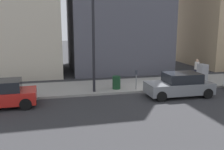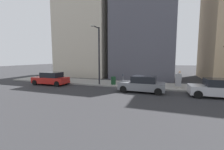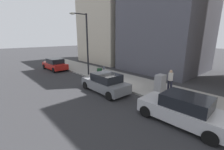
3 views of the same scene
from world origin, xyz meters
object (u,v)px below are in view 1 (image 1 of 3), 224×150
(parked_car_grey, at_px, (180,85))
(utility_box, at_px, (202,74))
(parking_meter, at_px, (136,78))
(pedestrian_midblock, at_px, (197,68))
(trash_bin, at_px, (116,83))
(streetlamp, at_px, (94,33))

(parked_car_grey, xyz_separation_m, utility_box, (2.60, -3.30, 0.11))
(parking_meter, bearing_deg, pedestrian_midblock, -71.20)
(utility_box, xyz_separation_m, trash_bin, (-0.40, 6.93, -0.25))
(trash_bin, bearing_deg, parked_car_grey, -121.27)
(trash_bin, distance_m, pedestrian_midblock, 7.32)
(utility_box, bearing_deg, streetlamp, 96.78)
(utility_box, xyz_separation_m, pedestrian_midblock, (1.14, -0.21, 0.24))
(parked_car_grey, bearing_deg, trash_bin, 59.49)
(parked_car_grey, bearing_deg, parking_meter, 53.96)
(parking_meter, distance_m, pedestrian_midblock, 6.18)
(parking_meter, bearing_deg, parked_car_grey, -126.80)
(pedestrian_midblock, bearing_deg, parking_meter, 23.25)
(parking_meter, distance_m, streetlamp, 4.21)
(streetlamp, distance_m, trash_bin, 3.83)
(utility_box, height_order, streetlamp, streetlamp)
(parking_meter, relative_size, pedestrian_midblock, 0.81)
(parking_meter, height_order, streetlamp, streetlamp)
(parking_meter, xyz_separation_m, pedestrian_midblock, (1.99, -5.85, 0.11))
(parked_car_grey, relative_size, pedestrian_midblock, 2.54)
(trash_bin, bearing_deg, parking_meter, -109.32)
(trash_bin, height_order, pedestrian_midblock, pedestrian_midblock)
(parking_meter, bearing_deg, trash_bin, 70.68)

